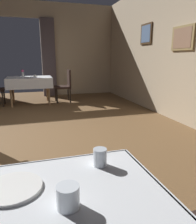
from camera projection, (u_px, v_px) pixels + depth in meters
ground at (13, 141)px, 3.37m from camera, size 10.08×10.08×0.00m
wall_right at (193, 45)px, 3.90m from camera, size 0.16×8.40×3.00m
wall_back at (19, 50)px, 6.87m from camera, size 6.40×0.27×3.00m
dining_table_mid at (30, 81)px, 5.94m from camera, size 1.20×0.89×0.75m
chair_mid_right at (65, 84)px, 6.25m from camera, size 0.44×0.44×0.93m
glass_near_a at (68, 197)px, 0.76m from camera, size 0.08×0.08×0.09m
plate_near_c at (13, 188)px, 0.88m from camera, size 0.24×0.24×0.01m
glass_near_d at (100, 157)px, 1.06m from camera, size 0.07×0.07×0.09m
flower_vase_mid at (23, 73)px, 5.79m from camera, size 0.07×0.07×0.21m
plate_mid_b at (34, 77)px, 5.97m from camera, size 0.20×0.20×0.01m
glass_mid_c at (35, 76)px, 5.67m from camera, size 0.07×0.07×0.08m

